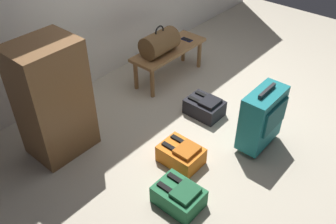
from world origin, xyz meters
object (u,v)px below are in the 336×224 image
at_px(cell_phone, 187,40).
at_px(suitcase_upright_teal, 262,118).
at_px(bench, 169,53).
at_px(backpack_green, 179,196).
at_px(side_cabinet, 53,100).
at_px(backpack_dark, 205,107).
at_px(duffel_bag_brown, 160,43).
at_px(backpack_orange, 181,154).

relative_size(cell_phone, suitcase_upright_teal, 0.22).
relative_size(bench, cell_phone, 6.94).
xyz_separation_m(backpack_green, side_cabinet, (-0.19, 1.28, 0.46)).
bearing_deg(backpack_green, backpack_dark, 26.37).
bearing_deg(side_cabinet, cell_phone, 0.48).
bearing_deg(backpack_green, duffel_bag_brown, 46.35).
distance_m(backpack_green, side_cabinet, 1.37).
distance_m(bench, duffel_bag_brown, 0.25).
distance_m(bench, side_cabinet, 1.63).
height_order(bench, backpack_orange, bench).
xyz_separation_m(suitcase_upright_teal, backpack_green, (-1.05, 0.13, -0.24)).
relative_size(bench, backpack_green, 2.63).
height_order(bench, backpack_green, bench).
relative_size(suitcase_upright_teal, backpack_green, 1.69).
xyz_separation_m(backpack_green, backpack_dark, (1.10, 0.55, 0.00)).
height_order(suitcase_upright_teal, backpack_dark, suitcase_upright_teal).
xyz_separation_m(bench, suitcase_upright_teal, (-0.38, -1.45, -0.01)).
relative_size(cell_phone, backpack_dark, 0.38).
height_order(backpack_green, backpack_orange, same).
relative_size(cell_phone, backpack_green, 0.38).
bearing_deg(suitcase_upright_teal, side_cabinet, 131.47).
bearing_deg(backpack_dark, backpack_green, -153.63).
height_order(duffel_bag_brown, backpack_orange, duffel_bag_brown).
bearing_deg(cell_phone, bench, 175.10).
height_order(duffel_bag_brown, backpack_green, duffel_bag_brown).
bearing_deg(backpack_green, cell_phone, 36.88).
bearing_deg(backpack_dark, bench, 67.42).
bearing_deg(duffel_bag_brown, backpack_green, -133.65).
xyz_separation_m(suitcase_upright_teal, backpack_dark, (0.05, 0.67, -0.24)).
bearing_deg(cell_phone, backpack_green, -143.12).
xyz_separation_m(bench, backpack_orange, (-1.04, -1.04, -0.24)).
xyz_separation_m(backpack_dark, side_cabinet, (-1.30, 0.73, 0.46)).
height_order(bench, side_cabinet, side_cabinet).
height_order(bench, suitcase_upright_teal, suitcase_upright_teal).
bearing_deg(duffel_bag_brown, cell_phone, -3.19).
distance_m(suitcase_upright_teal, backpack_green, 1.08).
height_order(cell_phone, backpack_green, cell_phone).
xyz_separation_m(backpack_orange, backpack_dark, (0.72, 0.26, 0.00)).
height_order(duffel_bag_brown, side_cabinet, side_cabinet).
relative_size(bench, suitcase_upright_teal, 1.55).
relative_size(duffel_bag_brown, backpack_dark, 1.16).
bearing_deg(suitcase_upright_teal, cell_phone, 64.49).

